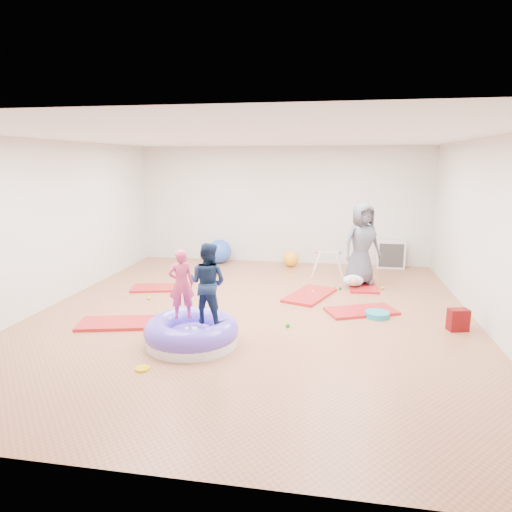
# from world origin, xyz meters

# --- Properties ---
(room) EXTENTS (7.01, 8.01, 2.81)m
(room) POSITION_xyz_m (0.00, 0.00, 1.40)
(room) COLOR #996946
(room) RESTS_ON ground
(gym_mat_front_left) EXTENTS (1.28, 0.85, 0.05)m
(gym_mat_front_left) POSITION_xyz_m (-1.92, -0.86, 0.02)
(gym_mat_front_left) COLOR red
(gym_mat_front_left) RESTS_ON ground
(gym_mat_mid_left) EXTENTS (1.17, 0.78, 0.04)m
(gym_mat_mid_left) POSITION_xyz_m (-2.05, 1.13, 0.02)
(gym_mat_mid_left) COLOR red
(gym_mat_mid_left) RESTS_ON ground
(gym_mat_center_back) EXTENTS (0.99, 1.35, 0.05)m
(gym_mat_center_back) POSITION_xyz_m (0.86, 1.13, 0.03)
(gym_mat_center_back) COLOR red
(gym_mat_center_back) RESTS_ON ground
(gym_mat_right) EXTENTS (1.25, 0.96, 0.05)m
(gym_mat_right) POSITION_xyz_m (1.75, 0.36, 0.02)
(gym_mat_right) COLOR red
(gym_mat_right) RESTS_ON ground
(gym_mat_rear_right) EXTENTS (0.59, 1.12, 0.05)m
(gym_mat_rear_right) POSITION_xyz_m (1.85, 2.01, 0.02)
(gym_mat_rear_right) COLOR red
(gym_mat_rear_right) RESTS_ON ground
(inflatable_cushion) EXTENTS (1.28, 1.28, 0.40)m
(inflatable_cushion) POSITION_xyz_m (-0.59, -1.39, 0.16)
(inflatable_cushion) COLOR silver
(inflatable_cushion) RESTS_ON ground
(child_pink) EXTENTS (0.41, 0.34, 0.96)m
(child_pink) POSITION_xyz_m (-0.76, -1.26, 0.85)
(child_pink) COLOR #D63A67
(child_pink) RESTS_ON inflatable_cushion
(child_navy) EXTENTS (0.61, 0.53, 1.08)m
(child_navy) POSITION_xyz_m (-0.36, -1.35, 0.91)
(child_navy) COLOR #112040
(child_navy) RESTS_ON inflatable_cushion
(adult_caregiver) EXTENTS (0.93, 0.83, 1.60)m
(adult_caregiver) POSITION_xyz_m (1.81, 2.07, 0.85)
(adult_caregiver) COLOR #464954
(adult_caregiver) RESTS_ON gym_mat_rear_right
(infant) EXTENTS (0.39, 0.40, 0.23)m
(infant) POSITION_xyz_m (1.66, 1.79, 0.16)
(infant) COLOR #BBDBF9
(infant) RESTS_ON gym_mat_rear_right
(ball_pit_balls) EXTENTS (4.28, 3.12, 0.07)m
(ball_pit_balls) POSITION_xyz_m (0.19, 0.67, 0.03)
(ball_pit_balls) COLOR #DAC104
(ball_pit_balls) RESTS_ON ground
(exercise_ball_blue) EXTENTS (0.58, 0.58, 0.58)m
(exercise_ball_blue) POSITION_xyz_m (-1.48, 3.60, 0.29)
(exercise_ball_blue) COLOR blue
(exercise_ball_blue) RESTS_ON ground
(exercise_ball_orange) EXTENTS (0.38, 0.38, 0.38)m
(exercise_ball_orange) POSITION_xyz_m (0.27, 3.51, 0.19)
(exercise_ball_orange) COLOR orange
(exercise_ball_orange) RESTS_ON ground
(infant_play_gym) EXTENTS (0.68, 0.65, 0.52)m
(infant_play_gym) POSITION_xyz_m (1.15, 2.82, 0.35)
(infant_play_gym) COLOR silver
(infant_play_gym) RESTS_ON ground
(cube_shelf) EXTENTS (0.64, 0.31, 0.64)m
(cube_shelf) POSITION_xyz_m (2.57, 3.79, 0.32)
(cube_shelf) COLOR silver
(cube_shelf) RESTS_ON ground
(balance_disc) EXTENTS (0.39, 0.39, 0.09)m
(balance_disc) POSITION_xyz_m (1.99, 0.17, 0.04)
(balance_disc) COLOR teal
(balance_disc) RESTS_ON ground
(backpack) EXTENTS (0.32, 0.24, 0.33)m
(backpack) POSITION_xyz_m (3.10, -0.23, 0.16)
(backpack) COLOR #AC0A0C
(backpack) RESTS_ON ground
(yellow_toy) EXTENTS (0.18, 0.18, 0.03)m
(yellow_toy) POSITION_xyz_m (-0.93, -2.24, 0.01)
(yellow_toy) COLOR #DAC104
(yellow_toy) RESTS_ON ground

